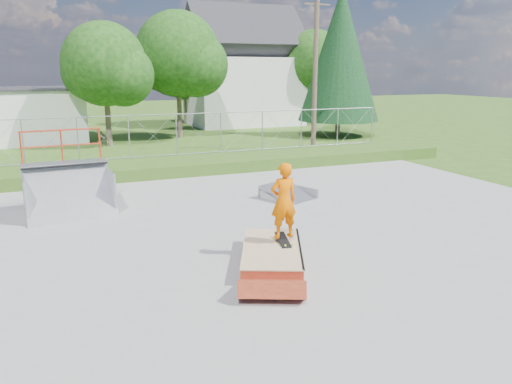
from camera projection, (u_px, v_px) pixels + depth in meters
ground at (280, 241)px, 12.26m from camera, size 120.00×120.00×0.00m
concrete_pad at (280, 240)px, 12.25m from camera, size 20.00×16.00×0.04m
grass_berm at (183, 165)px, 20.73m from camera, size 24.00×3.00×0.50m
grind_box at (272, 255)px, 10.79m from camera, size 2.17×2.84×0.38m
quarter_pipe at (68, 175)px, 14.19m from camera, size 2.53×2.19×2.39m
flat_bank_ramp at (289, 193)px, 16.16m from camera, size 1.84×1.88×0.42m
skateboard at (283, 240)px, 11.04m from camera, size 0.38×0.82×0.13m
skater at (284, 204)px, 10.84m from camera, size 0.62×0.41×1.67m
chain_link_fence at (177, 135)px, 21.36m from camera, size 20.00×0.06×1.80m
gable_house at (243, 74)px, 38.03m from camera, size 8.40×6.08×8.94m
utility_pole at (315, 72)px, 24.86m from camera, size 0.24×0.24×8.00m
tree_left_near at (110, 67)px, 26.62m from camera, size 4.76×4.48×6.65m
tree_center at (183, 57)px, 29.93m from camera, size 5.44×5.12×7.60m
tree_right_far at (318, 64)px, 37.86m from camera, size 5.10×4.80×7.12m
tree_back_mid at (188, 76)px, 38.34m from camera, size 4.08×3.84×5.70m
conifer_tree at (340, 54)px, 30.77m from camera, size 5.04×5.04×9.10m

